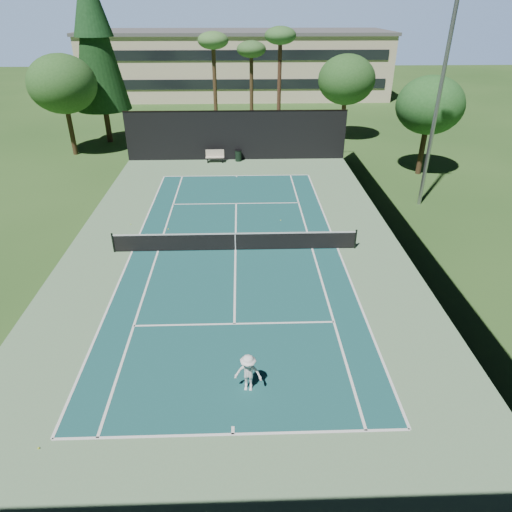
{
  "coord_description": "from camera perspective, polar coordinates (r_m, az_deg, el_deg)",
  "views": [
    {
      "loc": [
        0.4,
        -21.41,
        11.6
      ],
      "look_at": [
        1.0,
        -3.0,
        1.3
      ],
      "focal_mm": 32.0,
      "sensor_mm": 36.0,
      "label": 1
    }
  ],
  "objects": [
    {
      "name": "apron_slab",
      "position": [
        24.35,
        -2.58,
        0.74
      ],
      "size": [
        18.0,
        32.0,
        0.01
      ],
      "primitive_type": "cube",
      "color": "#658C62",
      "rests_on": "ground"
    },
    {
      "name": "palm_a",
      "position": [
        45.6,
        -5.38,
        24.81
      ],
      "size": [
        2.8,
        2.8,
        9.32
      ],
      "color": "#4E3721",
      "rests_on": "ground"
    },
    {
      "name": "palm_b",
      "position": [
        47.62,
        -0.59,
        24.09
      ],
      "size": [
        2.8,
        2.8,
        8.42
      ],
      "color": "#48341F",
      "rests_on": "ground"
    },
    {
      "name": "campus_building",
      "position": [
        67.8,
        -2.38,
        22.92
      ],
      "size": [
        40.5,
        12.5,
        8.3
      ],
      "color": "beige",
      "rests_on": "ground"
    },
    {
      "name": "court_surface",
      "position": [
        24.35,
        -2.58,
        0.76
      ],
      "size": [
        10.97,
        23.77,
        0.01
      ],
      "primitive_type": "cube",
      "color": "#184F4F",
      "rests_on": "ground"
    },
    {
      "name": "decid_tree_a",
      "position": [
        44.89,
        11.24,
        20.79
      ],
      "size": [
        5.12,
        5.12,
        7.62
      ],
      "color": "#4C3120",
      "rests_on": "ground"
    },
    {
      "name": "tennis_ball_a",
      "position": [
        16.01,
        -25.52,
        -20.86
      ],
      "size": [
        0.07,
        0.07,
        0.07
      ],
      "primitive_type": "sphere",
      "color": "#C0D430",
      "rests_on": "ground"
    },
    {
      "name": "decid_tree_c",
      "position": [
        42.37,
        -23.06,
        19.15
      ],
      "size": [
        5.44,
        5.44,
        8.09
      ],
      "color": "#48331F",
      "rests_on": "ground"
    },
    {
      "name": "player",
      "position": [
        15.75,
        -0.98,
        -14.43
      ],
      "size": [
        1.02,
        0.69,
        1.47
      ],
      "primitive_type": "imported",
      "rotation": [
        0.0,
        0.0,
        -0.16
      ],
      "color": "white",
      "rests_on": "ground"
    },
    {
      "name": "fence",
      "position": [
        23.53,
        -2.69,
        5.11
      ],
      "size": [
        18.04,
        32.05,
        4.03
      ],
      "color": "black",
      "rests_on": "ground"
    },
    {
      "name": "pine_tree",
      "position": [
        45.2,
        -19.72,
        25.12
      ],
      "size": [
        4.8,
        4.8,
        15.0
      ],
      "color": "#46311E",
      "rests_on": "ground"
    },
    {
      "name": "tennis_ball_d",
      "position": [
        28.17,
        -15.38,
        3.86
      ],
      "size": [
        0.06,
        0.06,
        0.06
      ],
      "primitive_type": "sphere",
      "color": "#BCDD32",
      "rests_on": "ground"
    },
    {
      "name": "light_pole",
      "position": [
        30.21,
        21.8,
        17.47
      ],
      "size": [
        0.9,
        0.25,
        12.22
      ],
      "color": "#96989E",
      "rests_on": "ground"
    },
    {
      "name": "tennis_ball_c",
      "position": [
        27.72,
        3.09,
        4.5
      ],
      "size": [
        0.06,
        0.06,
        0.06
      ],
      "primitive_type": "sphere",
      "color": "#D2EB35",
      "rests_on": "ground"
    },
    {
      "name": "court_lines",
      "position": [
        24.35,
        -2.58,
        0.78
      ],
      "size": [
        11.07,
        23.87,
        0.01
      ],
      "color": "white",
      "rests_on": "ground"
    },
    {
      "name": "tennis_ball_b",
      "position": [
        27.04,
        -10.9,
        3.33
      ],
      "size": [
        0.07,
        0.07,
        0.07
      ],
      "primitive_type": "sphere",
      "color": "#D8E534",
      "rests_on": "ground"
    },
    {
      "name": "park_bench",
      "position": [
        38.44,
        -5.16,
        12.38
      ],
      "size": [
        1.5,
        0.45,
        1.02
      ],
      "color": "beige",
      "rests_on": "ground"
    },
    {
      "name": "tennis_net",
      "position": [
        24.1,
        -2.61,
        1.9
      ],
      "size": [
        12.9,
        0.1,
        1.1
      ],
      "color": "black",
      "rests_on": "ground"
    },
    {
      "name": "palm_c",
      "position": [
        44.66,
        3.05,
        25.32
      ],
      "size": [
        2.8,
        2.8,
        9.77
      ],
      "color": "#4F3222",
      "rests_on": "ground"
    },
    {
      "name": "trash_bin",
      "position": [
        38.64,
        -2.23,
        12.46
      ],
      "size": [
        0.56,
        0.56,
        0.95
      ],
      "color": "black",
      "rests_on": "ground"
    },
    {
      "name": "ground",
      "position": [
        24.36,
        -2.58,
        0.73
      ],
      "size": [
        160.0,
        160.0,
        0.0
      ],
      "primitive_type": "plane",
      "color": "#2B511E",
      "rests_on": "ground"
    },
    {
      "name": "decid_tree_b",
      "position": [
        36.66,
        20.92,
        17.17
      ],
      "size": [
        4.8,
        4.8,
        7.14
      ],
      "color": "#442F1D",
      "rests_on": "ground"
    }
  ]
}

